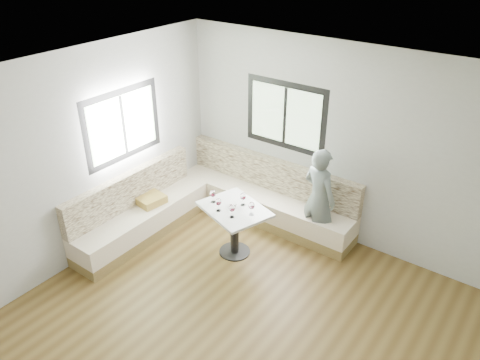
% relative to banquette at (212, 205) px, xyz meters
% --- Properties ---
extents(room, '(5.01, 5.01, 2.81)m').
position_rel_banquette_xyz_m(room, '(1.51, -1.55, 1.08)').
color(room, brown).
rests_on(room, ground).
extents(banquette, '(2.90, 2.80, 0.95)m').
position_rel_banquette_xyz_m(banquette, '(0.00, 0.00, 0.00)').
color(banquette, olive).
rests_on(banquette, ground).
extents(table, '(1.06, 0.93, 0.73)m').
position_rel_banquette_xyz_m(table, '(0.69, -0.36, 0.21)').
color(table, black).
rests_on(table, ground).
extents(person, '(0.61, 0.49, 1.47)m').
position_rel_banquette_xyz_m(person, '(1.48, 0.52, 0.40)').
color(person, slate).
rests_on(person, ground).
extents(olive_ramekin, '(0.10, 0.10, 0.04)m').
position_rel_banquette_xyz_m(olive_ramekin, '(0.64, -0.32, 0.42)').
color(olive_ramekin, white).
rests_on(olive_ramekin, table).
extents(wine_glass_a, '(0.08, 0.08, 0.19)m').
position_rel_banquette_xyz_m(wine_glass_a, '(0.37, -0.41, 0.53)').
color(wine_glass_a, white).
rests_on(wine_glass_a, table).
extents(wine_glass_b, '(0.08, 0.08, 0.19)m').
position_rel_banquette_xyz_m(wine_glass_b, '(0.56, -0.53, 0.53)').
color(wine_glass_b, white).
rests_on(wine_glass_b, table).
extents(wine_glass_c, '(0.08, 0.08, 0.19)m').
position_rel_banquette_xyz_m(wine_glass_c, '(0.80, -0.55, 0.53)').
color(wine_glass_c, white).
rests_on(wine_glass_c, table).
extents(wine_glass_d, '(0.08, 0.08, 0.19)m').
position_rel_banquette_xyz_m(wine_glass_d, '(0.74, -0.23, 0.53)').
color(wine_glass_d, white).
rests_on(wine_glass_d, table).
extents(wine_glass_e, '(0.08, 0.08, 0.19)m').
position_rel_banquette_xyz_m(wine_glass_e, '(0.97, -0.35, 0.53)').
color(wine_glass_e, white).
rests_on(wine_glass_e, table).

